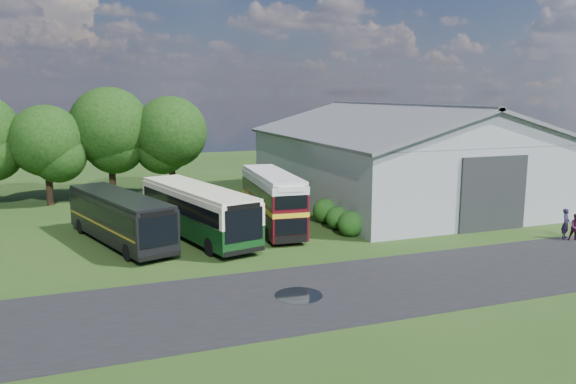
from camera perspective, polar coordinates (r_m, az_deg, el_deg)
name	(u,v)px	position (r m, az deg, el deg)	size (l,w,h in m)	color
ground	(305,273)	(29.01, 1.70, -8.18)	(120.00, 120.00, 0.00)	#1E3A12
asphalt_road	(386,284)	(27.71, 9.90, -9.21)	(60.00, 8.00, 0.02)	black
puddle	(299,296)	(25.85, 1.08, -10.49)	(2.20, 2.20, 0.01)	black
storage_shed	(398,151)	(48.89, 11.12, 4.09)	(18.80, 24.80, 8.15)	gray
tree_left_b	(46,141)	(49.27, -23.36, 4.78)	(5.78, 5.78, 8.16)	black
tree_mid	(110,127)	(50.49, -17.66, 6.29)	(6.80, 6.80, 9.60)	black
tree_right_a	(171,132)	(50.00, -11.82, 5.95)	(6.26, 6.26, 8.83)	black
shrub_front	(350,236)	(36.48, 6.36, -4.42)	(1.70, 1.70, 1.70)	#194714
shrub_mid	(337,229)	(38.22, 5.02, -3.72)	(1.60, 1.60, 1.60)	#194714
shrub_back	(325,222)	(39.99, 3.80, -3.09)	(1.80, 1.80, 1.80)	#194714
bus_green_single	(197,211)	(35.85, -9.21, -1.89)	(5.58, 12.14, 3.26)	black
bus_maroon_double	(272,202)	(37.30, -1.59, -0.98)	(2.99, 9.20, 3.89)	black
bus_dark_single	(120,217)	(35.59, -16.75, -2.49)	(5.81, 11.21, 3.02)	black
visitor_a	(566,224)	(39.40, 26.38, -2.91)	(0.69, 0.46, 1.90)	#201836
visitor_b	(576,228)	(39.11, 27.22, -3.23)	(0.82, 0.64, 1.69)	#3D132F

